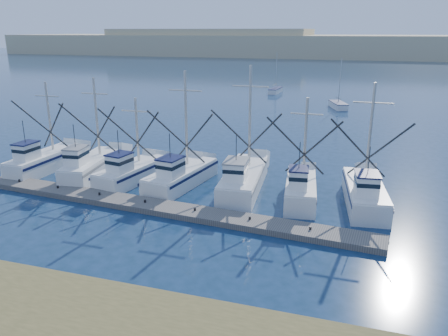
# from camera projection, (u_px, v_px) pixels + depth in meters

# --- Properties ---
(ground) EXTENTS (500.00, 500.00, 0.00)m
(ground) POSITION_uv_depth(u_px,v_px,m) (225.00, 271.00, 23.40)
(ground) COLOR #0D253C
(ground) RESTS_ON ground
(floating_dock) EXTENTS (31.33, 4.69, 0.42)m
(floating_dock) POSITION_uv_depth(u_px,v_px,m) (157.00, 207.00, 31.28)
(floating_dock) COLOR #67625C
(floating_dock) RESTS_ON ground
(dune_ridge) EXTENTS (360.00, 60.00, 10.00)m
(dune_ridge) POSITION_uv_depth(u_px,v_px,m) (351.00, 46.00, 213.12)
(dune_ridge) COLOR tan
(dune_ridge) RESTS_ON ground
(trawler_fleet) EXTENTS (30.98, 9.71, 9.71)m
(trawler_fleet) POSITION_uv_depth(u_px,v_px,m) (189.00, 176.00, 35.62)
(trawler_fleet) COLOR white
(trawler_fleet) RESTS_ON ground
(sailboat_near) EXTENTS (3.53, 5.79, 8.10)m
(sailboat_near) POSITION_uv_depth(u_px,v_px,m) (338.00, 105.00, 72.12)
(sailboat_near) COLOR white
(sailboat_near) RESTS_ON ground
(sailboat_far) EXTENTS (1.99, 5.92, 8.10)m
(sailboat_far) POSITION_uv_depth(u_px,v_px,m) (275.00, 90.00, 89.70)
(sailboat_far) COLOR white
(sailboat_far) RESTS_ON ground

